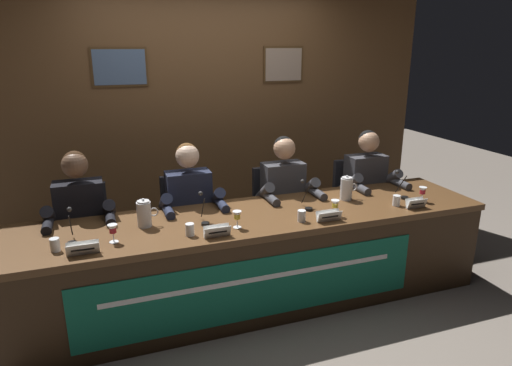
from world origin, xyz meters
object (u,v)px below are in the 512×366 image
Objects in this scene: nameplate_center_right at (329,216)px; juice_glass_center_right at (335,205)px; microphone_center_right at (307,200)px; chair_far_right at (356,207)px; water_cup_center_left at (190,230)px; water_cup_far_right at (396,201)px; juice_glass_far_left at (113,230)px; panelist_center_left at (191,207)px; chair_center_left at (188,229)px; nameplate_far_right at (416,203)px; conference_table at (261,247)px; water_pitcher_left_side at (144,214)px; juice_glass_center_left at (237,216)px; nameplate_far_left at (83,249)px; water_pitcher_right_side at (347,188)px; nameplate_center_left at (217,231)px; juice_glass_far_right at (423,192)px; panelist_far_right at (369,186)px; water_cup_far_left at (55,245)px; microphone_far_left at (71,232)px; chair_center_right at (277,217)px; panelist_center_right at (286,196)px; microphone_center_left at (204,213)px; chair_far_left at (85,243)px; microphone_far_right at (402,189)px; panelist_far_left at (81,220)px; water_cup_center_right at (302,216)px.

juice_glass_center_right reaches higher than nameplate_center_right.
chair_far_right is (0.84, 0.60, -0.37)m from microphone_center_right.
water_cup_center_left and water_cup_far_right have the same top height.
microphone_center_right reaches higher than water_cup_far_right.
panelist_center_left is (0.63, 0.56, -0.11)m from juice_glass_far_left.
nameplate_far_right is (1.66, -0.88, 0.34)m from chair_center_left.
water_pitcher_left_side reaches higher than conference_table.
juice_glass_center_left reaches higher than nameplate_center_right.
panelist_center_left is at bearing 159.32° from water_cup_far_right.
water_pitcher_right_side is (2.06, 0.37, 0.05)m from nameplate_far_left.
chair_far_right reaches higher than conference_table.
chair_center_left is 0.89m from water_cup_center_left.
nameplate_far_left is at bearing -169.81° from water_pitcher_right_side.
nameplate_center_right is (0.84, 0.00, -0.00)m from nameplate_center_left.
water_pitcher_right_side is (0.37, 0.38, 0.05)m from nameplate_center_right.
juice_glass_far_right is 0.59× the size of water_pitcher_right_side.
microphone_center_right is (1.46, 0.15, -0.01)m from juice_glass_far_left.
panelist_far_right is 9.83× the size of juice_glass_far_right.
microphone_far_left is (0.09, 0.11, 0.04)m from water_cup_far_left.
chair_center_right is 1.29m from juice_glass_far_right.
juice_glass_far_left reaches higher than nameplate_center_right.
chair_center_right is at bearing 132.08° from water_cup_far_right.
water_cup_center_left is 0.07× the size of panelist_center_right.
nameplate_center_right is (0.04, -0.90, 0.34)m from chair_center_right.
water_pitcher_left_side is at bearing 158.20° from juice_glass_center_left.
water_cup_center_left is 1.94m from juice_glass_far_right.
panelist_center_right is 5.64× the size of microphone_center_right.
panelist_center_right is 0.70m from nameplate_center_right.
microphone_center_left is 1.00× the size of microphone_center_right.
microphone_center_left is at bearing -142.79° from chair_center_right.
microphone_far_right reaches higher than chair_far_left.
juice_glass_far_left is at bearing -136.87° from water_pitcher_left_side.
panelist_center_right is 0.92m from water_cup_far_right.
water_cup_far_right is at bearing -6.83° from water_pitcher_left_side.
water_cup_far_left reaches higher than nameplate_center_left.
conference_table is 4.11× the size of chair_far_right.
chair_far_right is at bearing 4.51° from panelist_far_left.
panelist_center_left is 7.21× the size of nameplate_far_right.
juice_glass_far_left is at bearing 176.57° from water_cup_center_right.
water_cup_far_right is at bearing -0.63° from juice_glass_far_left.
juice_glass_far_left is 1.46× the size of water_cup_center_left.
panelist_far_left is 5.64× the size of microphone_far_right.
conference_table is 20.42× the size of nameplate_center_left.
chair_far_right is at bearing 6.75° from panelist_center_left.
panelist_center_left is 0.64m from juice_glass_center_left.
nameplate_far_right is at bearing -2.36° from water_cup_far_left.
water_cup_far_left is 0.40× the size of water_pitcher_right_side.
chair_center_right is at bearing 132.79° from nameplate_far_right.
chair_far_left is 1.37m from juice_glass_center_left.
panelist_center_right reaches higher than water_cup_far_right.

